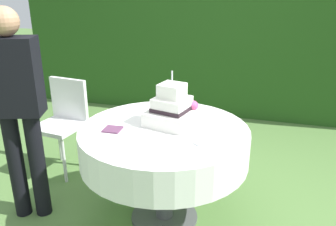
{
  "coord_description": "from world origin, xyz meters",
  "views": [
    {
      "loc": [
        0.66,
        -2.18,
        1.74
      ],
      "look_at": [
        0.02,
        0.05,
        0.86
      ],
      "focal_mm": 37.08,
      "sensor_mm": 36.0,
      "label": 1
    }
  ],
  "objects": [
    {
      "name": "serving_plate_near",
      "position": [
        0.31,
        -0.17,
        0.77
      ],
      "size": [
        0.11,
        0.11,
        0.01
      ],
      "primitive_type": "cylinder",
      "color": "white",
      "rests_on": "cake_table"
    },
    {
      "name": "wedding_cake",
      "position": [
        0.03,
        0.1,
        0.88
      ],
      "size": [
        0.39,
        0.39,
        0.4
      ],
      "color": "white",
      "rests_on": "cake_table"
    },
    {
      "name": "serving_plate_far",
      "position": [
        0.35,
        -0.01,
        0.77
      ],
      "size": [
        0.15,
        0.15,
        0.01
      ],
      "primitive_type": "cylinder",
      "color": "white",
      "rests_on": "cake_table"
    },
    {
      "name": "napkin_stack",
      "position": [
        -0.34,
        -0.13,
        0.77
      ],
      "size": [
        0.13,
        0.13,
        0.01
      ],
      "primitive_type": "cube",
      "rotation": [
        0.0,
        0.0,
        0.05
      ],
      "color": "#603856",
      "rests_on": "cake_table"
    },
    {
      "name": "cake_table",
      "position": [
        0.0,
        0.0,
        0.63
      ],
      "size": [
        1.22,
        1.22,
        0.76
      ],
      "color": "#4C4C51",
      "rests_on": "ground_plane"
    },
    {
      "name": "foliage_hedge",
      "position": [
        0.0,
        2.69,
        1.19
      ],
      "size": [
        5.55,
        0.69,
        2.39
      ],
      "primitive_type": "cube",
      "color": "#234C19",
      "rests_on": "ground_plane"
    },
    {
      "name": "garden_chair",
      "position": [
        -1.16,
        0.51,
        0.54
      ],
      "size": [
        0.45,
        0.45,
        0.89
      ],
      "color": "white",
      "rests_on": "ground_plane"
    },
    {
      "name": "standing_person",
      "position": [
        -1.02,
        -0.23,
        0.93
      ],
      "size": [
        0.41,
        0.31,
        1.6
      ],
      "color": "black",
      "rests_on": "ground_plane"
    },
    {
      "name": "ground_plane",
      "position": [
        0.0,
        0.0,
        0.0
      ],
      "size": [
        20.0,
        20.0,
        0.0
      ],
      "primitive_type": "plane",
      "color": "#547A3D"
    }
  ]
}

